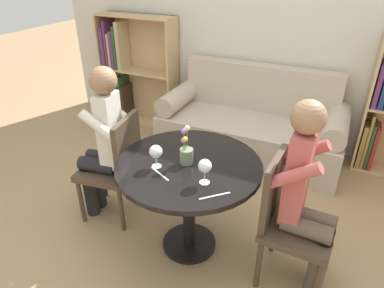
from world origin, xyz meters
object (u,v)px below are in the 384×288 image
at_px(bookshelf_left, 130,71).
at_px(chair_left, 116,164).
at_px(person_right, 307,199).
at_px(wine_glass_left, 156,152).
at_px(couch, 251,127).
at_px(flower_vase, 186,152).
at_px(chair_right, 288,217).
at_px(wine_glass_right, 205,167).
at_px(person_left, 103,143).

height_order(bookshelf_left, chair_left, bookshelf_left).
relative_size(person_right, wine_glass_left, 8.26).
bearing_deg(bookshelf_left, couch, -8.98).
bearing_deg(flower_vase, wine_glass_left, -141.06).
bearing_deg(wine_glass_left, chair_right, 10.27).
relative_size(couch, chair_right, 2.10).
relative_size(chair_left, wine_glass_right, 5.57).
distance_m(person_left, wine_glass_left, 0.64).
distance_m(bookshelf_left, wine_glass_right, 2.72).
xyz_separation_m(bookshelf_left, person_right, (2.46, -1.78, 0.03)).
height_order(chair_left, wine_glass_left, chair_left).
distance_m(chair_left, wine_glass_left, 0.64).
relative_size(couch, person_right, 1.48).
bearing_deg(chair_right, person_left, 91.06).
distance_m(chair_right, person_left, 1.45).
xyz_separation_m(chair_left, chair_right, (1.35, -0.06, 0.00)).
xyz_separation_m(couch, bookshelf_left, (-1.69, 0.27, 0.33)).
height_order(chair_left, chair_right, same).
xyz_separation_m(chair_left, flower_vase, (0.66, -0.08, 0.32)).
relative_size(person_left, wine_glass_right, 7.90).
bearing_deg(couch, chair_left, -114.99).
height_order(wine_glass_right, flower_vase, flower_vase).
xyz_separation_m(person_left, wine_glass_right, (0.94, -0.22, 0.17)).
bearing_deg(wine_glass_right, person_left, 166.85).
xyz_separation_m(bookshelf_left, flower_vase, (1.68, -1.80, 0.17)).
xyz_separation_m(couch, flower_vase, (-0.02, -1.53, 0.50)).
height_order(bookshelf_left, wine_glass_left, bookshelf_left).
bearing_deg(bookshelf_left, person_left, -61.81).
xyz_separation_m(couch, chair_left, (-0.68, -1.45, 0.18)).
height_order(person_left, flower_vase, person_left).
distance_m(couch, bookshelf_left, 1.75).
bearing_deg(wine_glass_left, bookshelf_left, 128.32).
distance_m(person_right, flower_vase, 0.79).
xyz_separation_m(bookshelf_left, wine_glass_left, (1.52, -1.93, 0.20)).
relative_size(couch, flower_vase, 7.29).
height_order(chair_right, person_left, person_left).
bearing_deg(wine_glass_right, chair_right, 20.67).
relative_size(wine_glass_left, flower_vase, 0.60).
distance_m(bookshelf_left, person_left, 1.97).
distance_m(person_left, wine_glass_right, 0.98).
bearing_deg(person_right, wine_glass_right, 109.59).
relative_size(bookshelf_left, chair_left, 1.47).
bearing_deg(couch, person_right, -63.20).
bearing_deg(couch, wine_glass_right, -83.92).
bearing_deg(person_right, chair_right, 88.38).
height_order(couch, wine_glass_right, couch).
bearing_deg(wine_glass_right, bookshelf_left, 133.73).
bearing_deg(bookshelf_left, chair_left, -59.33).
xyz_separation_m(couch, person_left, (-0.76, -1.47, 0.36)).
xyz_separation_m(person_right, wine_glass_right, (-0.58, -0.18, 0.17)).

